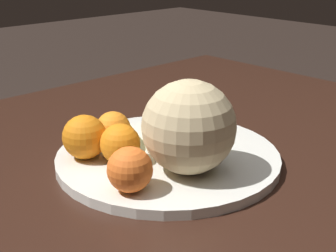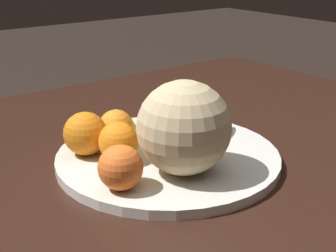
% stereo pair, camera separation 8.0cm
% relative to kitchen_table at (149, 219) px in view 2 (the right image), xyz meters
% --- Properties ---
extents(kitchen_table, '(1.54, 1.17, 0.71)m').
position_rel_kitchen_table_xyz_m(kitchen_table, '(0.00, 0.00, 0.00)').
color(kitchen_table, black).
rests_on(kitchen_table, ground_plane).
extents(fruit_bowl, '(0.39, 0.39, 0.02)m').
position_rel_kitchen_table_xyz_m(fruit_bowl, '(0.07, 0.04, 0.08)').
color(fruit_bowl, silver).
rests_on(fruit_bowl, kitchen_table).
extents(melon, '(0.15, 0.15, 0.15)m').
position_rel_kitchen_table_xyz_m(melon, '(0.04, -0.04, 0.17)').
color(melon, '#C6B284').
rests_on(melon, fruit_bowl).
extents(banana_bunch, '(0.24, 0.24, 0.03)m').
position_rel_kitchen_table_xyz_m(banana_bunch, '(0.11, 0.09, 0.11)').
color(banana_bunch, '#473819').
rests_on(banana_bunch, fruit_bowl).
extents(orange_front_left, '(0.08, 0.08, 0.08)m').
position_rel_kitchen_table_xyz_m(orange_front_left, '(-0.05, 0.12, 0.13)').
color(orange_front_left, orange).
rests_on(orange_front_left, fruit_bowl).
extents(orange_front_right, '(0.06, 0.06, 0.06)m').
position_rel_kitchen_table_xyz_m(orange_front_right, '(0.02, 0.13, 0.12)').
color(orange_front_right, orange).
rests_on(orange_front_right, fruit_bowl).
extents(orange_mid_center, '(0.07, 0.07, 0.07)m').
position_rel_kitchen_table_xyz_m(orange_mid_center, '(-0.02, 0.06, 0.13)').
color(orange_mid_center, orange).
rests_on(orange_mid_center, fruit_bowl).
extents(orange_back_left, '(0.07, 0.07, 0.07)m').
position_rel_kitchen_table_xyz_m(orange_back_left, '(-0.07, -0.03, 0.13)').
color(orange_back_left, orange).
rests_on(orange_back_left, fruit_bowl).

